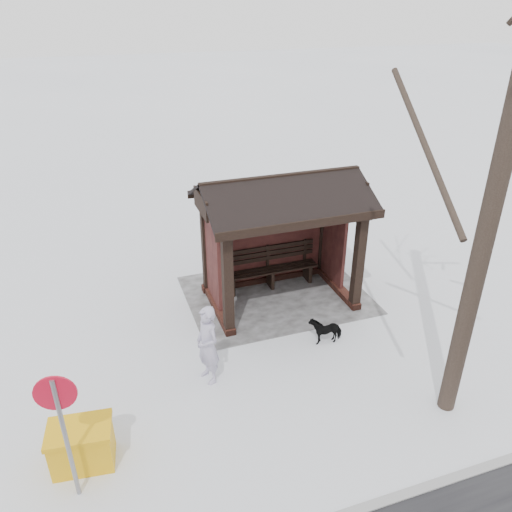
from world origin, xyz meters
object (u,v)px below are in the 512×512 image
(pedestrian, at_px, (208,345))
(grit_bin, at_px, (82,445))
(bus_shelter, at_px, (279,212))
(road_sign, at_px, (60,411))
(dog, at_px, (325,329))

(pedestrian, relative_size, grit_bin, 1.55)
(pedestrian, bearing_deg, bus_shelter, 117.53)
(road_sign, bearing_deg, dog, -147.84)
(bus_shelter, bearing_deg, pedestrian, 45.85)
(pedestrian, relative_size, road_sign, 0.73)
(bus_shelter, distance_m, road_sign, 6.21)
(pedestrian, height_order, dog, pedestrian)
(bus_shelter, relative_size, dog, 5.39)
(pedestrian, bearing_deg, grit_bin, -80.08)
(grit_bin, relative_size, road_sign, 0.47)
(grit_bin, bearing_deg, pedestrian, -144.94)
(pedestrian, bearing_deg, road_sign, -72.31)
(dog, bearing_deg, pedestrian, -79.29)
(grit_bin, bearing_deg, dog, -155.01)
(bus_shelter, relative_size, grit_bin, 3.55)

